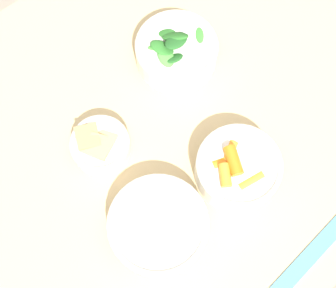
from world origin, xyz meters
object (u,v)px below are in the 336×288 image
Objects in this scene: bowl_cookies at (100,145)px; bowl_greens at (176,50)px; bowl_beans_hotdog at (158,226)px; bowl_carrots at (237,168)px; ruler at (309,257)px.

bowl_greens is at bearing -164.06° from bowl_cookies.
bowl_cookies is at bearing -92.04° from bowl_beans_hotdog.
ruler is at bearing 90.43° from bowl_carrots.
bowl_carrots reaches higher than ruler.
ruler is at bearing 113.62° from bowl_cookies.
bowl_beans_hotdog reaches higher than bowl_cookies.
bowl_greens is 0.52× the size of ruler.
bowl_cookies is at bearing -48.65° from bowl_carrots.
bowl_beans_hotdog reaches higher than ruler.
ruler is (-0.18, 0.21, -0.02)m from bowl_beans_hotdog.
bowl_carrots reaches higher than bowl_beans_hotdog.
bowl_cookies is 0.43m from ruler.
bowl_greens is at bearing -97.70° from ruler.
bowl_beans_hotdog is at bearing -2.22° from bowl_carrots.
bowl_greens reaches higher than bowl_beans_hotdog.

